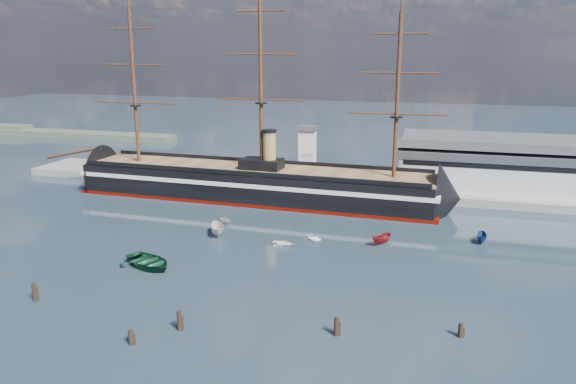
# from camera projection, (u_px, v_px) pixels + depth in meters

# --- Properties ---
(ground) EXTENTS (600.00, 600.00, 0.00)m
(ground) POSITION_uv_depth(u_px,v_px,m) (254.00, 224.00, 119.35)
(ground) COLOR #22333F
(ground) RESTS_ON ground
(quay) EXTENTS (180.00, 18.00, 2.00)m
(quay) POSITION_uv_depth(u_px,v_px,m) (335.00, 189.00, 150.07)
(quay) COLOR slate
(quay) RESTS_ON ground
(warehouse) EXTENTS (63.00, 21.00, 11.60)m
(warehouse) POSITION_uv_depth(u_px,v_px,m) (530.00, 167.00, 138.64)
(warehouse) COLOR #B7BABC
(warehouse) RESTS_ON ground
(quay_tower) EXTENTS (5.00, 5.00, 15.00)m
(quay_tower) POSITION_uv_depth(u_px,v_px,m) (307.00, 154.00, 146.81)
(quay_tower) COLOR silver
(quay_tower) RESTS_ON ground
(shoreline) EXTENTS (120.00, 10.00, 4.00)m
(shoreline) POSITION_uv_depth(u_px,v_px,m) (29.00, 132.00, 245.56)
(shoreline) COLOR #3F4C38
(shoreline) RESTS_ON ground
(warship) EXTENTS (113.07, 18.47, 53.94)m
(warship) POSITION_uv_depth(u_px,v_px,m) (248.00, 183.00, 139.40)
(warship) COLOR black
(warship) RESTS_ON ground
(motorboat_a) EXTENTS (8.17, 6.03, 3.09)m
(motorboat_a) POSITION_uv_depth(u_px,v_px,m) (218.00, 235.00, 112.29)
(motorboat_a) COLOR silver
(motorboat_a) RESTS_ON ground
(motorboat_b) EXTENTS (1.45, 2.97, 1.34)m
(motorboat_b) POSITION_uv_depth(u_px,v_px,m) (284.00, 246.00, 106.24)
(motorboat_b) COLOR white
(motorboat_b) RESTS_ON ground
(motorboat_c) EXTENTS (6.23, 5.01, 2.39)m
(motorboat_c) POSITION_uv_depth(u_px,v_px,m) (381.00, 244.00, 107.12)
(motorboat_c) COLOR maroon
(motorboat_c) RESTS_ON ground
(motorboat_d) EXTENTS (4.77, 6.05, 2.04)m
(motorboat_d) POSITION_uv_depth(u_px,v_px,m) (225.00, 223.00, 120.13)
(motorboat_d) COLOR beige
(motorboat_d) RESTS_ON ground
(motorboat_e) EXTENTS (2.86, 2.87, 1.35)m
(motorboat_e) POSITION_uv_depth(u_px,v_px,m) (314.00, 241.00, 109.11)
(motorboat_e) COLOR white
(motorboat_e) RESTS_ON ground
(motorboat_f) EXTENTS (5.63, 2.23, 2.23)m
(motorboat_f) POSITION_uv_depth(u_px,v_px,m) (482.00, 242.00, 108.23)
(motorboat_f) COLOR navy
(motorboat_f) RESTS_ON ground
(motorboat_g) EXTENTS (5.02, 6.79, 2.95)m
(motorboat_g) POSITION_uv_depth(u_px,v_px,m) (149.00, 267.00, 95.80)
(motorboat_g) COLOR #103823
(motorboat_g) RESTS_ON ground
(piling_near_left) EXTENTS (0.64, 0.64, 3.52)m
(piling_near_left) POSITION_uv_depth(u_px,v_px,m) (35.00, 301.00, 82.96)
(piling_near_left) COLOR black
(piling_near_left) RESTS_ON ground
(piling_near_mid) EXTENTS (0.64, 0.64, 2.74)m
(piling_near_mid) POSITION_uv_depth(u_px,v_px,m) (131.00, 344.00, 70.70)
(piling_near_mid) COLOR black
(piling_near_mid) RESTS_ON ground
(piling_near_right) EXTENTS (0.64, 0.64, 3.29)m
(piling_near_right) POSITION_uv_depth(u_px,v_px,m) (336.00, 335.00, 72.93)
(piling_near_right) COLOR black
(piling_near_right) RESTS_ON ground
(piling_far_right) EXTENTS (0.64, 0.64, 2.68)m
(piling_far_right) POSITION_uv_depth(u_px,v_px,m) (460.00, 337.00, 72.54)
(piling_far_right) COLOR black
(piling_far_right) RESTS_ON ground
(piling_extra) EXTENTS (0.64, 0.64, 3.44)m
(piling_extra) POSITION_uv_depth(u_px,v_px,m) (180.00, 330.00, 74.32)
(piling_extra) COLOR black
(piling_extra) RESTS_ON ground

